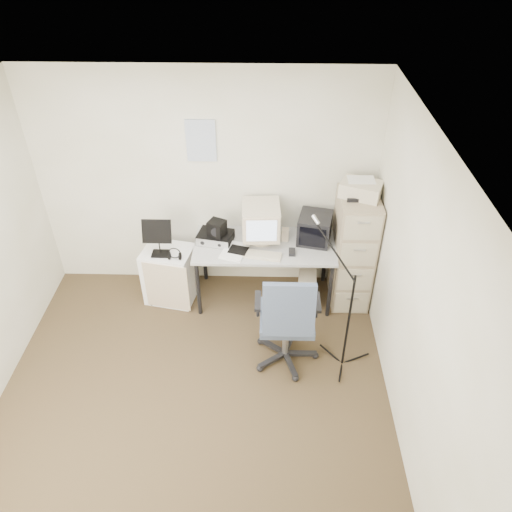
{
  "coord_description": "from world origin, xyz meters",
  "views": [
    {
      "loc": [
        0.64,
        -2.86,
        3.82
      ],
      "look_at": [
        0.55,
        0.95,
        0.95
      ],
      "focal_mm": 35.0,
      "sensor_mm": 36.0,
      "label": 1
    }
  ],
  "objects_px": {
    "filing_cabinet": "(353,250)",
    "side_cart": "(170,274)",
    "desk": "(264,271)",
    "office_chair": "(287,316)"
  },
  "relations": [
    {
      "from": "filing_cabinet",
      "to": "office_chair",
      "type": "relative_size",
      "value": 1.15
    },
    {
      "from": "side_cart",
      "to": "desk",
      "type": "bearing_deg",
      "value": 12.76
    },
    {
      "from": "desk",
      "to": "office_chair",
      "type": "height_order",
      "value": "office_chair"
    },
    {
      "from": "desk",
      "to": "office_chair",
      "type": "bearing_deg",
      "value": -76.62
    },
    {
      "from": "desk",
      "to": "office_chair",
      "type": "distance_m",
      "value": 0.97
    },
    {
      "from": "office_chair",
      "to": "side_cart",
      "type": "relative_size",
      "value": 1.75
    },
    {
      "from": "filing_cabinet",
      "to": "side_cart",
      "type": "relative_size",
      "value": 2.01
    },
    {
      "from": "filing_cabinet",
      "to": "office_chair",
      "type": "distance_m",
      "value": 1.2
    },
    {
      "from": "filing_cabinet",
      "to": "side_cart",
      "type": "bearing_deg",
      "value": -178.24
    },
    {
      "from": "office_chair",
      "to": "side_cart",
      "type": "xyz_separation_m",
      "value": [
        -1.27,
        0.89,
        -0.24
      ]
    }
  ]
}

